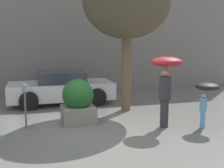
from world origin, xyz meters
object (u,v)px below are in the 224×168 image
at_px(planter_box, 78,102).
at_px(parking_meter, 25,97).
at_px(street_tree, 127,2).
at_px(person_child, 207,92).
at_px(person_adult, 166,74).
at_px(parked_car_near, 61,88).

distance_m(planter_box, parking_meter, 1.47).
distance_m(street_tree, parking_meter, 4.44).
bearing_deg(person_child, street_tree, 170.67).
relative_size(person_adult, person_child, 1.54).
xyz_separation_m(planter_box, person_child, (3.20, -1.50, 0.39)).
bearing_deg(parked_car_near, planter_box, -177.00).
xyz_separation_m(person_child, street_tree, (-1.37, 2.56, 2.61)).
height_order(person_adult, parked_car_near, person_adult).
distance_m(parked_car_near, street_tree, 4.06).
bearing_deg(street_tree, parked_car_near, 137.42).
height_order(planter_box, person_child, planter_box).
bearing_deg(person_adult, person_child, -78.91).
xyz_separation_m(person_adult, parked_car_near, (-2.40, 3.93, -0.87)).
height_order(planter_box, parked_car_near, planter_box).
xyz_separation_m(person_adult, street_tree, (-0.41, 2.10, 2.17)).
relative_size(person_child, parked_car_near, 0.32).
relative_size(planter_box, person_adult, 0.66).
distance_m(person_adult, parked_car_near, 4.68).
bearing_deg(street_tree, person_adult, -79.05).
height_order(person_child, parking_meter, person_child).
bearing_deg(planter_box, person_child, -25.15).
bearing_deg(planter_box, parking_meter, -174.86).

